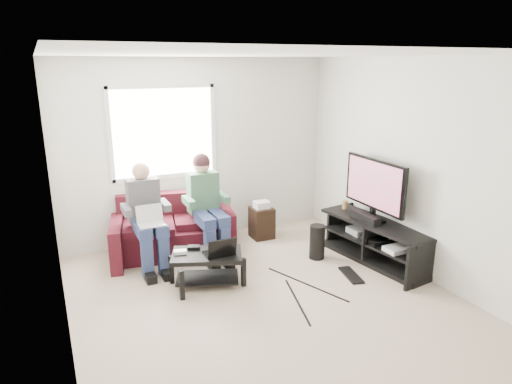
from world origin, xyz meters
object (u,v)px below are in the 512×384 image
subwoofer (317,242)px  end_table (262,221)px  tv_stand (375,243)px  tv (374,186)px  sofa (173,231)px  coffee_table (207,262)px

subwoofer → end_table: end_table is taller
end_table → tv_stand: bearing=-54.5°
end_table → subwoofer: bearing=-71.2°
tv_stand → subwoofer: size_ratio=3.67×
tv_stand → end_table: bearing=125.5°
tv_stand → tv: 0.76m
sofa → coffee_table: bearing=-85.4°
subwoofer → sofa: bearing=148.3°
sofa → end_table: 1.33m
tv → subwoofer: size_ratio=2.39×
subwoofer → tv: bearing=-24.4°
sofa → coffee_table: size_ratio=1.99×
coffee_table → tv: tv is taller
sofa → coffee_table: sofa is taller
tv_stand → end_table: 1.70m
sofa → subwoofer: sofa is taller
sofa → tv: (2.31, -1.32, 0.70)m
tv → coffee_table: bearing=174.8°
tv → subwoofer: tv is taller
sofa → coffee_table: 1.12m
sofa → end_table: size_ratio=3.27×
sofa → tv_stand: 2.72m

